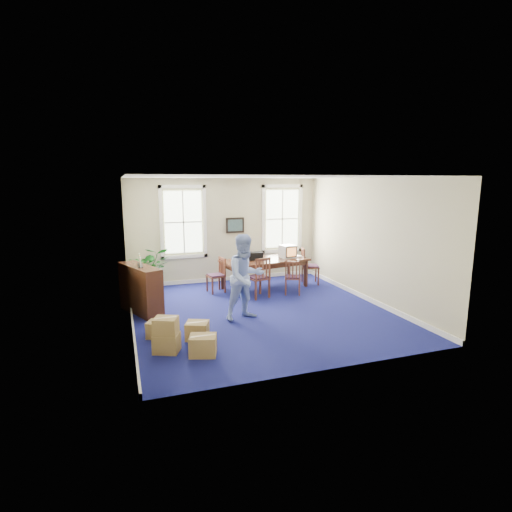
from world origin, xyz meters
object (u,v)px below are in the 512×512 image
object	(u,v)px
chair_near_left	(258,277)
cardboard_boxes	(175,331)
potted_plant	(151,269)
crt_tv	(288,251)
man	(246,277)
credenza	(141,288)
conference_table	(265,274)

from	to	relation	value
chair_near_left	cardboard_boxes	size ratio (longest dim) A/B	0.92
potted_plant	crt_tv	bearing A→B (deg)	-8.83
crt_tv	potted_plant	size ratio (longest dim) A/B	0.35
crt_tv	potted_plant	distance (m)	3.99
man	crt_tv	bearing A→B (deg)	34.53
chair_near_left	credenza	world-z (taller)	credenza
chair_near_left	credenza	bearing A→B (deg)	-9.36
credenza	potted_plant	bearing A→B (deg)	54.78
conference_table	man	world-z (taller)	man
conference_table	potted_plant	distance (m)	3.26
chair_near_left	credenza	distance (m)	3.08
credenza	crt_tv	bearing A→B (deg)	-7.40
conference_table	man	size ratio (longest dim) A/B	1.28
man	cardboard_boxes	world-z (taller)	man
chair_near_left	potted_plant	distance (m)	3.08
crt_tv	credenza	size ratio (longest dim) A/B	0.30
chair_near_left	crt_tv	bearing A→B (deg)	-158.42
crt_tv	credenza	xyz separation A→B (m)	(-4.32, -1.18, -0.45)
chair_near_left	potted_plant	size ratio (longest dim) A/B	0.86
conference_table	crt_tv	distance (m)	0.96
cardboard_boxes	conference_table	bearing A→B (deg)	48.98
conference_table	credenza	xyz separation A→B (m)	(-3.58, -1.13, 0.16)
potted_plant	cardboard_boxes	distance (m)	4.24
conference_table	crt_tv	xyz separation A→B (m)	(0.74, 0.06, 0.62)
man	conference_table	bearing A→B (deg)	45.61
chair_near_left	man	xyz separation A→B (m)	(-0.83, -1.53, 0.42)
man	cardboard_boxes	distance (m)	2.21
crt_tv	chair_near_left	size ratio (longest dim) A/B	0.40
conference_table	chair_near_left	size ratio (longest dim) A/B	2.24
chair_near_left	potted_plant	world-z (taller)	potted_plant
conference_table	crt_tv	size ratio (longest dim) A/B	5.54
conference_table	credenza	bearing A→B (deg)	-172.16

